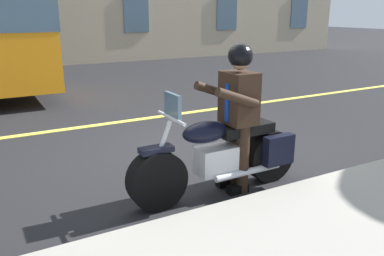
% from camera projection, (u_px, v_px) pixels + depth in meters
% --- Properties ---
extents(ground_plane, '(80.00, 80.00, 0.00)m').
position_uv_depth(ground_plane, '(186.00, 149.00, 6.19)').
color(ground_plane, black).
extents(lane_center_stripe, '(60.00, 0.16, 0.01)m').
position_uv_depth(lane_center_stripe, '(138.00, 119.00, 7.86)').
color(lane_center_stripe, '#E5DB4C').
rests_on(lane_center_stripe, ground_plane).
extents(motorcycle_main, '(2.21, 0.60, 1.26)m').
position_uv_depth(motorcycle_main, '(223.00, 156.00, 4.62)').
color(motorcycle_main, black).
rests_on(motorcycle_main, ground_plane).
extents(rider_main, '(0.62, 0.54, 1.74)m').
position_uv_depth(rider_main, '(238.00, 105.00, 4.55)').
color(rider_main, black).
rests_on(rider_main, ground_plane).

